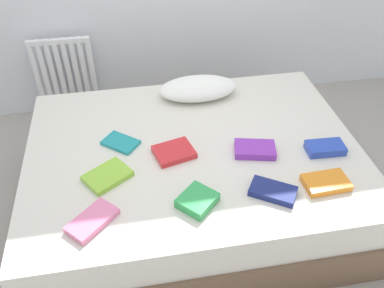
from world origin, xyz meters
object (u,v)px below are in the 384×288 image
radiator (65,72)px  bed (193,177)px  textbook_pink (92,220)px  textbook_orange (326,183)px  textbook_green (197,200)px  textbook_lime (108,176)px  pillow (198,88)px  textbook_red (174,152)px  textbook_purple (255,149)px  textbook_navy (273,191)px  textbook_blue (325,148)px  textbook_teal (121,143)px

radiator → bed: bearing=-55.2°
textbook_pink → textbook_orange: 1.22m
bed → textbook_green: size_ratio=11.22×
radiator → textbook_lime: bearing=-76.6°
radiator → pillow: bearing=-34.7°
textbook_red → textbook_purple: bearing=-22.3°
radiator → textbook_lime: (0.33, -1.38, 0.10)m
textbook_green → textbook_navy: textbook_green is taller
textbook_pink → textbook_navy: textbook_navy is taller
textbook_purple → pillow: bearing=121.4°
textbook_purple → textbook_blue: bearing=4.2°
radiator → textbook_teal: (0.41, -1.10, 0.10)m
textbook_red → bed: bearing=6.5°
textbook_purple → textbook_navy: 0.34m
bed → textbook_red: size_ratio=9.12×
radiator → textbook_lime: 1.42m
textbook_purple → textbook_red: 0.47m
textbook_blue → textbook_orange: bearing=-110.7°
radiator → textbook_pink: (0.25, -1.68, 0.10)m
textbook_orange → textbook_navy: textbook_orange is taller
bed → textbook_green: (-0.06, -0.45, 0.28)m
textbook_teal → textbook_lime: (-0.08, -0.28, 0.01)m
textbook_purple → textbook_red: bearing=-174.9°
textbook_green → textbook_orange: textbook_green is taller
textbook_green → textbook_navy: size_ratio=0.76×
radiator → pillow: (0.96, -0.67, 0.15)m
pillow → textbook_green: 1.00m
pillow → textbook_lime: 0.95m
textbook_blue → textbook_purple: bearing=173.9°
textbook_blue → radiator: bearing=141.7°
bed → textbook_lime: (-0.51, -0.18, 0.27)m
radiator → textbook_blue: (1.58, -1.37, 0.11)m
bed → radiator: radiator is taller
textbook_teal → textbook_orange: 1.19m
textbook_green → textbook_teal: (-0.36, 0.55, -0.02)m
textbook_navy → textbook_red: bearing=171.6°
textbook_pink → textbook_navy: bearing=-41.7°
textbook_orange → textbook_lime: textbook_orange is taller
textbook_pink → textbook_purple: (0.93, 0.37, 0.00)m
textbook_lime → textbook_red: bearing=-15.0°
bed → textbook_teal: (-0.42, 0.10, 0.26)m
textbook_blue → textbook_purple: (-0.41, 0.06, -0.00)m
bed → pillow: (0.13, 0.53, 0.32)m
textbook_teal → textbook_purple: 0.80m
bed → pillow: 0.63m
textbook_green → textbook_orange: bearing=-43.1°
radiator → textbook_pink: radiator is taller
textbook_navy → textbook_lime: 0.89m
pillow → textbook_purple: 0.68m
radiator → textbook_navy: 2.03m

